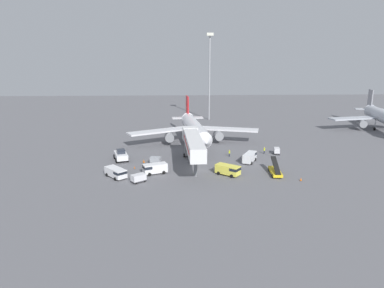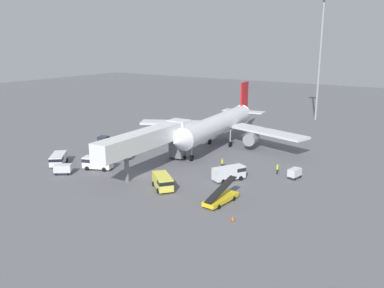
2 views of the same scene
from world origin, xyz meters
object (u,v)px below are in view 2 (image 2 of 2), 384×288
belt_loader_truck (221,198)px  service_van_far_right (230,173)px  safety_cone_bravo (118,154)px  baggage_cart_far_center (125,155)px  baggage_cart_mid_left (63,169)px  safety_cone_charlie (95,159)px  baggage_cart_rear_right (295,173)px  pushback_tug (104,143)px  service_van_rear_left (58,159)px  safety_cone_alpha (233,218)px  airplane_at_gate (219,124)px  apron_light_mast (321,38)px  service_van_near_left (97,162)px  ground_crew_worker_foreground (222,163)px  service_van_far_left (163,181)px  ground_crew_worker_midground (277,169)px  jet_bridge (151,139)px

belt_loader_truck → service_van_far_right: (-3.33, 8.60, 0.46)m
safety_cone_bravo → baggage_cart_far_center: bearing=-19.5°
service_van_far_right → baggage_cart_mid_left: service_van_far_right is taller
service_van_far_right → safety_cone_charlie: (-25.05, -3.59, -0.96)m
baggage_cart_rear_right → pushback_tug: bearing=-174.3°
baggage_cart_mid_left → baggage_cart_rear_right: (31.23, 18.14, -0.01)m
service_van_rear_left → safety_cone_alpha: (35.09, -3.43, -0.76)m
airplane_at_gate → baggage_cart_mid_left: airplane_at_gate is taller
apron_light_mast → service_van_near_left: bearing=-105.0°
service_van_near_left → pushback_tug: bearing=129.8°
ground_crew_worker_foreground → apron_light_mast: size_ratio=0.05×
airplane_at_gate → belt_loader_truck: 29.83m
service_van_far_left → ground_crew_worker_midground: (11.00, 15.25, -0.26)m
baggage_cart_rear_right → safety_cone_alpha: bearing=-92.3°
ground_crew_worker_foreground → safety_cone_charlie: 22.73m
service_van_far_left → service_van_near_left: bearing=174.3°
baggage_cart_rear_right → apron_light_mast: size_ratio=0.08×
safety_cone_bravo → safety_cone_charlie: safety_cone_bravo is taller
jet_bridge → belt_loader_truck: (16.12, -5.83, -4.50)m
service_van_rear_left → pushback_tug: bearing=94.1°
ground_crew_worker_midground → baggage_cart_mid_left: bearing=-146.8°
belt_loader_truck → service_van_rear_left: 31.28m
pushback_tug → safety_cone_bravo: bearing=-20.2°
safety_cone_alpha → airplane_at_gate: bearing=122.3°
baggage_cart_rear_right → ground_crew_worker_foreground: 11.85m
airplane_at_gate → safety_cone_charlie: (-13.53, -20.60, -4.15)m
service_van_far_right → service_van_rear_left: 29.38m
belt_loader_truck → service_van_rear_left: size_ratio=1.15×
belt_loader_truck → service_van_rear_left: bearing=-179.2°
baggage_cart_rear_right → safety_cone_bravo: 31.88m
service_van_near_left → baggage_cart_rear_right: (28.56, 13.42, -0.34)m
service_van_rear_left → safety_cone_alpha: bearing=-5.6°
service_van_rear_left → ground_crew_worker_midground: size_ratio=3.11×
pushback_tug → baggage_cart_far_center: (7.92, -2.88, -0.38)m
service_van_rear_left → ground_crew_worker_midground: (32.89, 15.66, -0.17)m
airplane_at_gate → ground_crew_worker_foreground: size_ratio=21.31×
safety_cone_alpha → belt_loader_truck: bearing=134.5°
airplane_at_gate → safety_cone_charlie: 24.99m
belt_loader_truck → safety_cone_alpha: (3.81, -3.88, -0.43)m
service_van_far_left → safety_cone_charlie: 19.67m
belt_loader_truck → apron_light_mast: bearing=96.5°
service_van_near_left → baggage_cart_mid_left: (-2.67, -4.73, -0.32)m
ground_crew_worker_midground → safety_cone_alpha: ground_crew_worker_midground is taller
baggage_cart_mid_left → baggage_cart_far_center: size_ratio=1.19×
safety_cone_charlie → apron_light_mast: (21.14, 58.79, 20.80)m
belt_loader_truck → safety_cone_bravo: size_ratio=8.61×
jet_bridge → safety_cone_charlie: 13.27m
service_van_near_left → service_van_far_left: (14.62, -1.46, -0.02)m
airplane_at_gate → baggage_cart_far_center: size_ratio=14.34×
service_van_far_left → ground_crew_worker_foreground: (2.20, 13.22, -0.27)m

